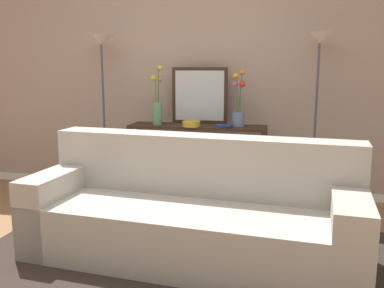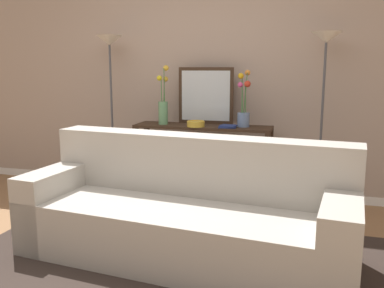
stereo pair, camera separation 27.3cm
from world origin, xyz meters
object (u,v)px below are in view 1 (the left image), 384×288
couch (193,216)px  book_row_under_console (165,192)px  floor_lamp_left (102,70)px  floor_lamp_right (318,72)px  wall_mirror (200,96)px  vase_short_flowers (239,109)px  book_stack (224,126)px  fruit_bowl (191,124)px  vase_tall_flowers (157,106)px  console_table (197,148)px

couch → book_row_under_console: size_ratio=5.69×
couch → floor_lamp_left: size_ratio=1.43×
floor_lamp_left → floor_lamp_right: bearing=0.0°
couch → wall_mirror: (-0.24, 1.48, 0.78)m
wall_mirror → vase_short_flowers: size_ratio=1.05×
couch → book_stack: size_ratio=13.28×
floor_lamp_right → book_row_under_console: (-1.54, -0.02, -1.30)m
wall_mirror → book_row_under_console: 1.11m
couch → fruit_bowl: 1.36m
book_row_under_console → wall_mirror: bearing=22.3°
couch → vase_tall_flowers: size_ratio=4.02×
wall_mirror → vase_short_flowers: wall_mirror is taller
vase_short_flowers → book_stack: vase_short_flowers is taller
couch → book_row_under_console: couch is taller
console_table → fruit_bowl: bearing=-111.1°
floor_lamp_right → vase_short_flowers: size_ratio=3.03×
console_table → vase_tall_flowers: size_ratio=2.32×
floor_lamp_right → book_stack: (-0.89, -0.11, -0.54)m
floor_lamp_right → wall_mirror: bearing=173.8°
book_row_under_console → book_stack: bearing=-8.4°
wall_mirror → book_row_under_console: bearing=-157.7°
console_table → floor_lamp_left: (-1.04, 0.02, 0.80)m
console_table → floor_lamp_right: size_ratio=0.83×
fruit_bowl → book_row_under_console: size_ratio=0.42×
floor_lamp_left → book_row_under_console: 1.47m
couch → book_row_under_console: 1.49m
fruit_bowl → book_row_under_console: 0.85m
book_stack → couch: bearing=-92.5°
console_table → book_row_under_console: console_table is taller
console_table → couch: bearing=-80.2°
floor_lamp_left → fruit_bowl: (1.00, -0.13, -0.53)m
vase_short_flowers → book_row_under_console: 1.21m
book_stack → vase_short_flowers: bearing=39.2°
couch → book_stack: bearing=87.5°
floor_lamp_left → book_stack: bearing=-4.9°
floor_lamp_right → fruit_bowl: bearing=-174.1°
vase_tall_flowers → book_stack: bearing=-5.5°
couch → floor_lamp_right: floor_lamp_right is taller
wall_mirror → vase_short_flowers: bearing=-16.9°
vase_tall_flowers → book_stack: 0.73m
fruit_bowl → vase_tall_flowers: bearing=168.1°
book_row_under_console → vase_short_flowers: bearing=1.2°
vase_tall_flowers → fruit_bowl: bearing=-11.9°
couch → fruit_bowl: bearing=102.5°
couch → book_row_under_console: bearing=113.9°
floor_lamp_left → fruit_bowl: bearing=-7.2°
couch → vase_tall_flowers: 1.61m
couch → vase_short_flowers: size_ratio=4.35×
vase_tall_flowers → fruit_bowl: 0.42m
floor_lamp_left → book_row_under_console: (0.68, -0.02, -1.30)m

